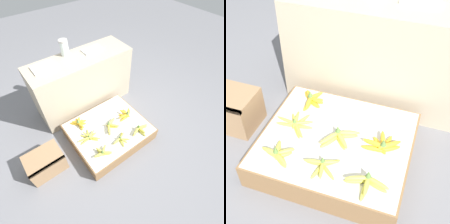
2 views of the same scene
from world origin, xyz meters
TOP-DOWN VIEW (x-y plane):
  - ground_plane at (0.00, 0.00)m, footprint 10.00×10.00m
  - display_platform at (0.00, 0.00)m, footprint 0.94×0.81m
  - back_vendor_table at (0.08, 0.71)m, footprint 1.35×0.47m
  - wooden_crate at (-0.82, 0.06)m, footprint 0.39×0.28m
  - banana_bunch_front_left at (-0.27, -0.25)m, footprint 0.20×0.17m
  - banana_bunch_front_midleft at (0.00, -0.24)m, footprint 0.22×0.19m
  - banana_bunch_front_midright at (0.27, -0.27)m, footprint 0.26×0.17m
  - banana_bunch_middle_left at (-0.28, 0.01)m, footprint 0.26×0.24m
  - banana_bunch_middle_midleft at (0.02, -0.01)m, footprint 0.22×0.19m
  - banana_bunch_middle_midright at (0.29, 0.02)m, footprint 0.23×0.17m
  - banana_bunch_back_left at (-0.27, 0.26)m, footprint 0.20×0.22m
  - foam_tray_dark at (0.31, 0.76)m, footprint 0.26×0.14m

SIDE VIEW (x-z plane):
  - ground_plane at x=0.00m, z-range 0.00..0.00m
  - display_platform at x=0.00m, z-range 0.00..0.18m
  - wooden_crate at x=-0.82m, z-range 0.00..0.27m
  - banana_bunch_middle_left at x=-0.28m, z-range 0.16..0.24m
  - banana_bunch_front_midleft at x=0.00m, z-range 0.16..0.24m
  - banana_bunch_front_left at x=-0.27m, z-range 0.16..0.26m
  - banana_bunch_middle_midright at x=0.29m, z-range 0.16..0.27m
  - banana_bunch_front_midright at x=0.27m, z-range 0.16..0.26m
  - banana_bunch_back_left at x=-0.27m, z-range 0.16..0.27m
  - banana_bunch_middle_midleft at x=0.02m, z-range 0.16..0.26m
  - back_vendor_table at x=0.08m, z-range 0.00..0.79m
  - foam_tray_dark at x=0.31m, z-range 0.79..0.81m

